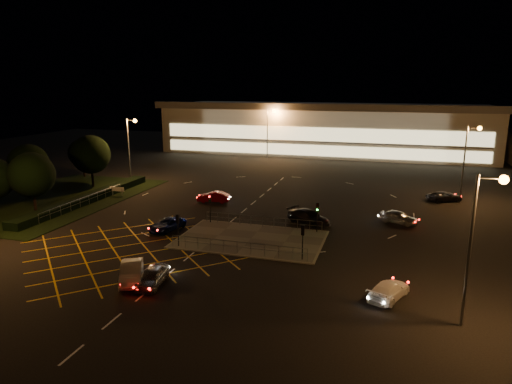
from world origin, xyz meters
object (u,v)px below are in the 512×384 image
(signal_sw, at_px, (178,223))
(car_left_blue, at_px, (167,225))
(car_circ_red, at_px, (214,197))
(signal_se, at_px, (303,235))
(car_right_silver, at_px, (398,217))
(signal_ne, at_px, (317,211))
(car_far_dkgrey, at_px, (309,217))
(car_queue_white, at_px, (131,272))
(car_approach_white, at_px, (389,290))
(signal_nw, at_px, (210,203))
(car_near_silver, at_px, (152,276))
(car_east_grey, at_px, (445,197))

(signal_sw, distance_m, car_left_blue, 5.82)
(car_left_blue, distance_m, car_circ_red, 12.47)
(signal_se, distance_m, car_right_silver, 16.24)
(signal_ne, height_order, car_far_dkgrey, signal_ne)
(signal_se, distance_m, signal_ne, 7.99)
(signal_ne, bearing_deg, car_circ_red, 149.85)
(signal_se, distance_m, car_queue_white, 14.66)
(car_circ_red, bearing_deg, car_far_dkgrey, 59.24)
(car_circ_red, distance_m, car_approach_white, 31.58)
(signal_ne, height_order, car_circ_red, signal_ne)
(car_right_silver, bearing_deg, car_far_dkgrey, 128.58)
(car_left_blue, bearing_deg, signal_ne, 26.81)
(signal_sw, xyz_separation_m, signal_nw, (0.00, 7.99, 0.00))
(car_queue_white, bearing_deg, signal_sw, 61.82)
(car_near_silver, height_order, car_circ_red, car_near_silver)
(signal_se, height_order, car_near_silver, signal_se)
(car_left_blue, height_order, car_east_grey, car_east_grey)
(car_near_silver, relative_size, car_left_blue, 0.92)
(signal_se, bearing_deg, car_left_blue, -15.56)
(car_queue_white, bearing_deg, signal_nw, 62.28)
(car_queue_white, relative_size, car_far_dkgrey, 0.86)
(car_queue_white, relative_size, car_circ_red, 1.07)
(signal_sw, relative_size, car_queue_white, 0.69)
(car_left_blue, height_order, car_far_dkgrey, car_far_dkgrey)
(car_left_blue, bearing_deg, signal_nw, 59.86)
(car_east_grey, bearing_deg, car_far_dkgrey, 101.74)
(signal_ne, distance_m, car_left_blue, 16.02)
(car_right_silver, relative_size, car_east_grey, 0.90)
(car_far_dkgrey, height_order, car_east_grey, car_far_dkgrey)
(signal_sw, height_order, car_near_silver, signal_sw)
(signal_sw, height_order, signal_ne, same)
(car_far_dkgrey, bearing_deg, car_near_silver, -173.45)
(signal_nw, bearing_deg, car_far_dkgrey, 16.02)
(signal_ne, bearing_deg, car_far_dkgrey, 115.24)
(signal_ne, bearing_deg, signal_sw, -146.35)
(signal_sw, bearing_deg, car_approach_white, 164.65)
(signal_se, relative_size, signal_ne, 1.00)
(car_queue_white, relative_size, car_east_grey, 0.96)
(car_far_dkgrey, bearing_deg, car_right_silver, -42.05)
(signal_ne, distance_m, car_right_silver, 10.24)
(signal_nw, relative_size, car_circ_red, 0.74)
(car_left_blue, bearing_deg, signal_sw, -37.47)
(car_left_blue, xyz_separation_m, car_approach_white, (22.91, -9.64, 0.01))
(car_right_silver, distance_m, car_approach_white, 19.29)
(signal_ne, xyz_separation_m, car_east_grey, (14.09, 17.93, -1.71))
(signal_nw, distance_m, car_approach_white, 23.61)
(car_east_grey, bearing_deg, car_near_silver, 112.51)
(signal_sw, height_order, car_circ_red, signal_sw)
(signal_ne, relative_size, car_near_silver, 0.75)
(car_east_grey, bearing_deg, car_left_blue, 94.06)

